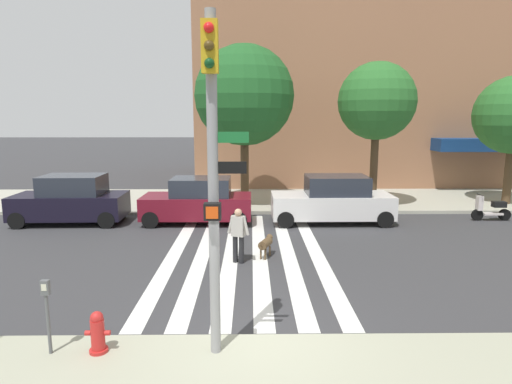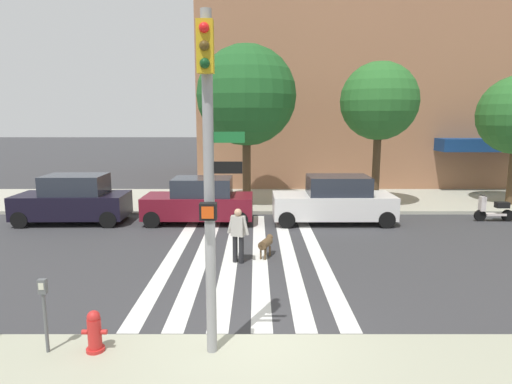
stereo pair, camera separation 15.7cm
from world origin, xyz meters
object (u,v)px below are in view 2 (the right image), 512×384
object	(u,v)px
fire_hydrant	(94,332)
parked_car_behind_first	(199,201)
parking_meter_second_along	(44,305)
pedestrian_dog_walker	(238,232)
parked_scooter	(494,210)
street_tree_nearest	(246,96)
dog_on_leash	(266,243)
traffic_light_pole	(209,164)
parked_car_near_curb	(73,200)
street_tree_middle	(379,102)
parked_car_third_in_line	(334,201)

from	to	relation	value
fire_hydrant	parked_car_behind_first	size ratio (longest dim) A/B	0.17
parking_meter_second_along	pedestrian_dog_walker	distance (m)	6.13
parked_car_behind_first	parked_scooter	size ratio (longest dim) A/B	2.70
parked_scooter	street_tree_nearest	bearing A→B (deg)	164.15
parked_car_behind_first	dog_on_leash	distance (m)	5.18
traffic_light_pole	street_tree_nearest	bearing A→B (deg)	88.58
parking_meter_second_along	parked_car_near_curb	world-z (taller)	parked_car_near_curb
fire_hydrant	street_tree_middle	xyz separation A→B (m)	(8.44, 12.81, 4.44)
parking_meter_second_along	parked_car_third_in_line	xyz separation A→B (m)	(6.90, 10.20, -0.11)
street_tree_nearest	parked_car_near_curb	bearing A→B (deg)	-155.68
fire_hydrant	parked_car_behind_first	xyz separation A→B (m)	(0.57, 10.17, 0.37)
parked_scooter	pedestrian_dog_walker	distance (m)	11.65
parked_car_behind_first	pedestrian_dog_walker	xyz separation A→B (m)	(1.77, -4.96, 0.03)
parked_car_near_curb	dog_on_leash	size ratio (longest dim) A/B	4.58
parking_meter_second_along	street_tree_nearest	world-z (taller)	street_tree_nearest
traffic_light_pole	parked_car_third_in_line	distance (m)	11.27
parked_car_near_curb	street_tree_middle	world-z (taller)	street_tree_middle
fire_hydrant	parked_car_third_in_line	bearing A→B (deg)	59.21
parked_car_third_in_line	fire_hydrant	bearing A→B (deg)	-120.79
parked_car_near_curb	parked_car_third_in_line	distance (m)	10.64
traffic_light_pole	street_tree_middle	world-z (taller)	street_tree_middle
parked_car_third_in_line	street_tree_nearest	world-z (taller)	street_tree_nearest
traffic_light_pole	parked_car_near_curb	bearing A→B (deg)	123.16
traffic_light_pole	street_tree_nearest	xyz separation A→B (m)	(0.33, 13.39, 1.72)
traffic_light_pole	pedestrian_dog_walker	distance (m)	5.86
parking_meter_second_along	dog_on_leash	xyz separation A→B (m)	(4.02, 5.75, -0.59)
street_tree_nearest	dog_on_leash	size ratio (longest dim) A/B	7.68
parked_scooter	pedestrian_dog_walker	xyz separation A→B (m)	(-10.42, -5.20, 0.45)
parked_car_behind_first	street_tree_nearest	bearing A→B (deg)	59.68
street_tree_middle	parked_car_behind_first	bearing A→B (deg)	-161.48
parked_car_behind_first	street_tree_nearest	world-z (taller)	street_tree_nearest
parked_scooter	dog_on_leash	xyz separation A→B (m)	(-9.58, -4.68, -0.04)
fire_hydrant	parking_meter_second_along	world-z (taller)	parking_meter_second_along
parking_meter_second_along	parked_car_behind_first	size ratio (longest dim) A/B	0.31
traffic_light_pole	dog_on_leash	size ratio (longest dim) A/B	6.00
parked_car_near_curb	parked_scooter	xyz separation A→B (m)	(17.35, 0.23, -0.46)
dog_on_leash	parked_car_third_in_line	bearing A→B (deg)	57.10
parked_car_behind_first	pedestrian_dog_walker	distance (m)	5.27
pedestrian_dog_walker	fire_hydrant	bearing A→B (deg)	-114.25
parked_scooter	dog_on_leash	distance (m)	10.66
street_tree_nearest	street_tree_middle	size ratio (longest dim) A/B	1.13
parked_scooter	pedestrian_dog_walker	world-z (taller)	pedestrian_dog_walker
fire_hydrant	street_tree_middle	distance (m)	15.97
traffic_light_pole	street_tree_nearest	size ratio (longest dim) A/B	0.78
parked_car_behind_first	street_tree_nearest	xyz separation A→B (m)	(1.85, 3.17, 4.35)
traffic_light_pole	parked_car_near_curb	world-z (taller)	traffic_light_pole
parked_car_third_in_line	dog_on_leash	xyz separation A→B (m)	(-2.88, -4.45, -0.47)
parked_car_third_in_line	street_tree_nearest	bearing A→B (deg)	138.93
street_tree_middle	pedestrian_dog_walker	world-z (taller)	street_tree_middle
traffic_light_pole	pedestrian_dog_walker	bearing A→B (deg)	87.27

